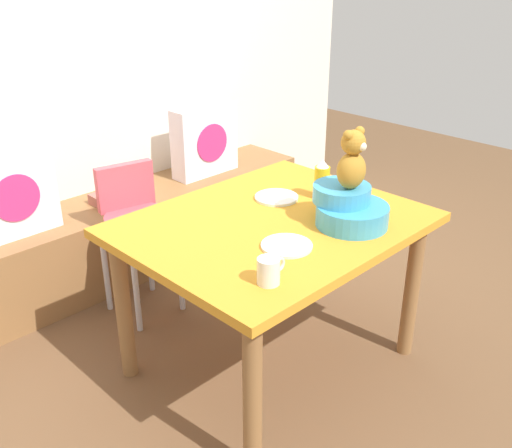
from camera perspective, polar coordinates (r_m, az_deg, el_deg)
The scene contains 14 objects.
ground_plane at distance 2.88m, azimuth 1.44°, elevation -13.15°, with size 8.00×8.00×0.00m, color brown.
back_wall at distance 3.51m, azimuth -17.25°, elevation 16.21°, with size 4.40×0.10×2.60m, color silver.
window_bench at distance 3.59m, azimuth -13.00°, elevation -1.13°, with size 2.60×0.44×0.46m, color olive.
pillow_floral_left at distance 3.16m, azimuth -22.75°, elevation 2.69°, with size 0.44×0.15×0.44m.
pillow_floral_right at distance 3.77m, azimuth -5.00°, elevation 8.07°, with size 0.44×0.15×0.44m.
book_stack at distance 3.47m, azimuth -14.00°, elevation 2.49°, with size 0.20×0.14×0.06m, color #A35C51.
dining_table at distance 2.53m, azimuth 1.60°, elevation -1.75°, with size 1.22×0.99×0.74m.
highchair at distance 3.06m, azimuth -11.42°, elevation 0.29°, with size 0.38×0.50×0.79m.
infant_seat_teal at distance 2.46m, azimuth 8.96°, elevation 1.56°, with size 0.30×0.33×0.16m.
teddy_bear at distance 2.38m, azimuth 9.30°, elevation 6.10°, with size 0.13×0.12×0.25m.
ketchup_bottle at distance 2.70m, azimuth 6.41°, elevation 4.26°, with size 0.07×0.07×0.18m.
coffee_mug at distance 2.01m, azimuth 1.28°, elevation -4.54°, with size 0.12×0.08×0.09m.
dinner_plate_near at distance 2.27m, azimuth 2.99°, elevation -2.11°, with size 0.20×0.20×0.01m, color white.
dinner_plate_far at distance 2.70m, azimuth 2.00°, elevation 2.60°, with size 0.20×0.20×0.01m, color white.
Camera 1 is at (-1.64, -1.55, 1.79)m, focal length 41.27 mm.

